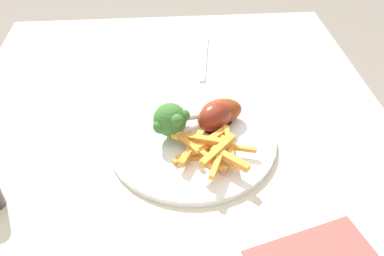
{
  "coord_description": "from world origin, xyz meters",
  "views": [
    {
      "loc": [
        -0.55,
        0.02,
        1.22
      ],
      "look_at": [
        -0.02,
        -0.03,
        0.77
      ],
      "focal_mm": 37.99,
      "sensor_mm": 36.0,
      "label": 1
    }
  ],
  "objects_px": {
    "chicken_drumstick_near": "(212,117)",
    "fork": "(204,58)",
    "dinner_plate": "(192,139)",
    "chicken_drumstick_far": "(218,112)",
    "broccoli_floret_front": "(171,120)",
    "carrot_fries_pile": "(210,149)",
    "dining_table": "(178,178)"
  },
  "relations": [
    {
      "from": "broccoli_floret_front",
      "to": "chicken_drumstick_near",
      "type": "relative_size",
      "value": 0.58
    },
    {
      "from": "chicken_drumstick_near",
      "to": "fork",
      "type": "bearing_deg",
      "value": -2.6
    },
    {
      "from": "chicken_drumstick_near",
      "to": "fork",
      "type": "xyz_separation_m",
      "value": [
        0.26,
        -0.01,
        -0.03
      ]
    },
    {
      "from": "fork",
      "to": "dinner_plate",
      "type": "bearing_deg",
      "value": -1.8
    },
    {
      "from": "dinner_plate",
      "to": "chicken_drumstick_far",
      "type": "xyz_separation_m",
      "value": [
        0.04,
        -0.05,
        0.03
      ]
    },
    {
      "from": "dinner_plate",
      "to": "chicken_drumstick_near",
      "type": "distance_m",
      "value": 0.05
    },
    {
      "from": "broccoli_floret_front",
      "to": "chicken_drumstick_far",
      "type": "relative_size",
      "value": 0.53
    },
    {
      "from": "chicken_drumstick_near",
      "to": "chicken_drumstick_far",
      "type": "height_order",
      "value": "chicken_drumstick_near"
    },
    {
      "from": "broccoli_floret_front",
      "to": "carrot_fries_pile",
      "type": "xyz_separation_m",
      "value": [
        -0.05,
        -0.06,
        -0.02
      ]
    },
    {
      "from": "broccoli_floret_front",
      "to": "carrot_fries_pile",
      "type": "relative_size",
      "value": 0.49
    },
    {
      "from": "chicken_drumstick_near",
      "to": "fork",
      "type": "relative_size",
      "value": 0.62
    },
    {
      "from": "dinner_plate",
      "to": "broccoli_floret_front",
      "type": "bearing_deg",
      "value": 90.17
    },
    {
      "from": "carrot_fries_pile",
      "to": "chicken_drumstick_far",
      "type": "height_order",
      "value": "chicken_drumstick_far"
    },
    {
      "from": "dining_table",
      "to": "chicken_drumstick_near",
      "type": "xyz_separation_m",
      "value": [
        0.0,
        -0.06,
        0.15
      ]
    },
    {
      "from": "fork",
      "to": "carrot_fries_pile",
      "type": "bearing_deg",
      "value": 4.05
    },
    {
      "from": "chicken_drumstick_far",
      "to": "fork",
      "type": "xyz_separation_m",
      "value": [
        0.24,
        0.0,
        -0.03
      ]
    },
    {
      "from": "dinner_plate",
      "to": "carrot_fries_pile",
      "type": "relative_size",
      "value": 2.11
    },
    {
      "from": "broccoli_floret_front",
      "to": "carrot_fries_pile",
      "type": "bearing_deg",
      "value": -131.23
    },
    {
      "from": "broccoli_floret_front",
      "to": "chicken_drumstick_near",
      "type": "distance_m",
      "value": 0.08
    },
    {
      "from": "broccoli_floret_front",
      "to": "chicken_drumstick_far",
      "type": "bearing_deg",
      "value": -65.42
    },
    {
      "from": "dining_table",
      "to": "carrot_fries_pile",
      "type": "bearing_deg",
      "value": -145.53
    },
    {
      "from": "chicken_drumstick_near",
      "to": "dining_table",
      "type": "bearing_deg",
      "value": 90.85
    },
    {
      "from": "dinner_plate",
      "to": "fork",
      "type": "bearing_deg",
      "value": -10.11
    },
    {
      "from": "dining_table",
      "to": "fork",
      "type": "distance_m",
      "value": 0.29
    },
    {
      "from": "carrot_fries_pile",
      "to": "chicken_drumstick_far",
      "type": "distance_m",
      "value": 0.1
    },
    {
      "from": "dining_table",
      "to": "chicken_drumstick_near",
      "type": "distance_m",
      "value": 0.17
    },
    {
      "from": "chicken_drumstick_far",
      "to": "carrot_fries_pile",
      "type": "bearing_deg",
      "value": 164.35
    },
    {
      "from": "dinner_plate",
      "to": "chicken_drumstick_far",
      "type": "relative_size",
      "value": 2.26
    },
    {
      "from": "dining_table",
      "to": "fork",
      "type": "relative_size",
      "value": 5.11
    },
    {
      "from": "fork",
      "to": "dining_table",
      "type": "bearing_deg",
      "value": -8.09
    },
    {
      "from": "dinner_plate",
      "to": "carrot_fries_pile",
      "type": "bearing_deg",
      "value": -154.83
    },
    {
      "from": "broccoli_floret_front",
      "to": "chicken_drumstick_near",
      "type": "xyz_separation_m",
      "value": [
        0.02,
        -0.07,
        -0.02
      ]
    }
  ]
}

